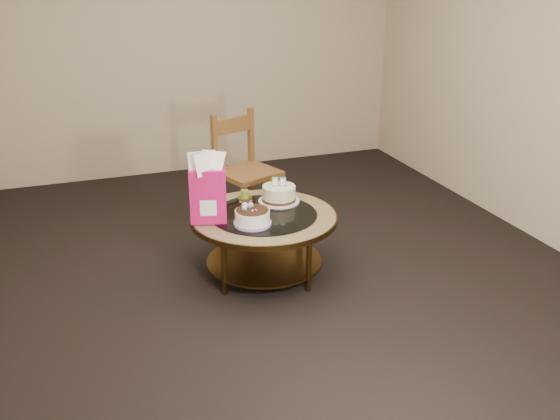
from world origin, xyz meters
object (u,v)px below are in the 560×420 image
object	(u,v)px
cream_cake	(279,194)
decorated_cake	(252,218)
coffee_table	(264,224)
gift_bag	(208,188)
dining_chair	(245,170)

from	to	relation	value
cream_cake	decorated_cake	bearing A→B (deg)	-116.46
coffee_table	cream_cake	bearing A→B (deg)	45.68
coffee_table	decorated_cake	bearing A→B (deg)	-131.30
gift_bag	dining_chair	distance (m)	1.04
gift_bag	dining_chair	size ratio (longest dim) A/B	0.50
decorated_cake	dining_chair	distance (m)	1.07
decorated_cake	cream_cake	size ratio (longest dim) A/B	0.84
decorated_cake	gift_bag	size ratio (longest dim) A/B	0.53
coffee_table	cream_cake	world-z (taller)	cream_cake
coffee_table	dining_chair	world-z (taller)	dining_chair
gift_bag	dining_chair	bearing A→B (deg)	74.55
coffee_table	gift_bag	size ratio (longest dim) A/B	2.14
cream_cake	dining_chair	bearing A→B (deg)	110.20
cream_cake	gift_bag	distance (m)	0.61
coffee_table	cream_cake	xyz separation A→B (m)	(0.18, 0.18, 0.14)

